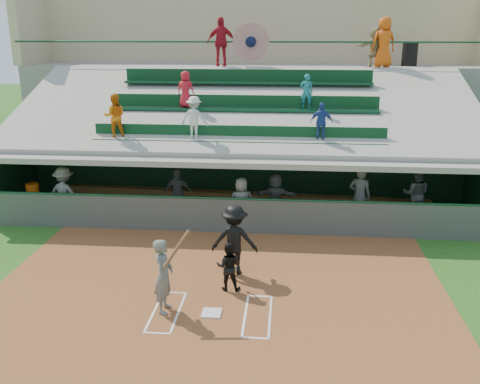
# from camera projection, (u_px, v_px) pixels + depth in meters

# --- Properties ---
(ground) EXTENTS (100.00, 100.00, 0.00)m
(ground) POSITION_uv_depth(u_px,v_px,m) (212.00, 314.00, 11.90)
(ground) COLOR #235317
(ground) RESTS_ON ground
(dirt_slab) EXTENTS (11.00, 9.00, 0.02)m
(dirt_slab) POSITION_uv_depth(u_px,v_px,m) (215.00, 303.00, 12.37)
(dirt_slab) COLOR brown
(dirt_slab) RESTS_ON ground
(home_plate) EXTENTS (0.43, 0.43, 0.03)m
(home_plate) POSITION_uv_depth(u_px,v_px,m) (212.00, 313.00, 11.89)
(home_plate) COLOR silver
(home_plate) RESTS_ON dirt_slab
(batters_box_chalk) EXTENTS (2.65, 1.85, 0.01)m
(batters_box_chalk) POSITION_uv_depth(u_px,v_px,m) (212.00, 313.00, 11.89)
(batters_box_chalk) COLOR silver
(batters_box_chalk) RESTS_ON dirt_slab
(dugout_floor) EXTENTS (16.00, 3.50, 0.04)m
(dugout_floor) POSITION_uv_depth(u_px,v_px,m) (239.00, 214.00, 18.32)
(dugout_floor) COLOR gray
(dugout_floor) RESTS_ON ground
(concourse_slab) EXTENTS (20.00, 3.00, 4.60)m
(concourse_slab) POSITION_uv_depth(u_px,v_px,m) (253.00, 117.00, 24.09)
(concourse_slab) COLOR gray
(concourse_slab) RESTS_ON ground
(grandstand) EXTENTS (20.40, 10.40, 7.80)m
(grandstand) POSITION_uv_depth(u_px,v_px,m) (248.00, 130.00, 21.26)
(grandstand) COLOR #4B504B
(grandstand) RESTS_ON ground
(batter_at_plate) EXTENTS (0.84, 0.74, 1.95)m
(batter_at_plate) POSITION_uv_depth(u_px,v_px,m) (164.00, 275.00, 11.77)
(batter_at_plate) COLOR #585B55
(batter_at_plate) RESTS_ON dirt_slab
(catcher) EXTENTS (0.59, 0.46, 1.21)m
(catcher) POSITION_uv_depth(u_px,v_px,m) (228.00, 266.00, 12.84)
(catcher) COLOR black
(catcher) RESTS_ON dirt_slab
(home_umpire) EXTENTS (1.19, 0.69, 1.84)m
(home_umpire) POSITION_uv_depth(u_px,v_px,m) (234.00, 240.00, 13.62)
(home_umpire) COLOR black
(home_umpire) RESTS_ON dirt_slab
(dugout_bench) EXTENTS (13.40, 1.30, 0.40)m
(dugout_bench) POSITION_uv_depth(u_px,v_px,m) (239.00, 198.00, 19.37)
(dugout_bench) COLOR olive
(dugout_bench) RESTS_ON dugout_floor
(white_table) EXTENTS (0.88, 0.74, 0.68)m
(white_table) POSITION_uv_depth(u_px,v_px,m) (36.00, 205.00, 18.14)
(white_table) COLOR white
(white_table) RESTS_ON dugout_floor
(water_cooler) EXTENTS (0.43, 0.43, 0.43)m
(water_cooler) POSITION_uv_depth(u_px,v_px,m) (33.00, 190.00, 17.92)
(water_cooler) COLOR orange
(water_cooler) RESTS_ON white_table
(dugout_player_a) EXTENTS (1.26, 0.85, 1.80)m
(dugout_player_a) POSITION_uv_depth(u_px,v_px,m) (65.00, 194.00, 17.45)
(dugout_player_a) COLOR #61645E
(dugout_player_a) RESTS_ON dugout_floor
(dugout_player_b) EXTENTS (0.95, 0.44, 1.57)m
(dugout_player_b) POSITION_uv_depth(u_px,v_px,m) (178.00, 192.00, 18.00)
(dugout_player_b) COLOR #585B56
(dugout_player_b) RESTS_ON dugout_floor
(dugout_player_c) EXTENTS (0.88, 0.65, 1.63)m
(dugout_player_c) POSITION_uv_depth(u_px,v_px,m) (242.00, 203.00, 16.80)
(dugout_player_c) COLOR #595C57
(dugout_player_c) RESTS_ON dugout_floor
(dugout_player_d) EXTENTS (1.47, 0.54, 1.56)m
(dugout_player_d) POSITION_uv_depth(u_px,v_px,m) (275.00, 197.00, 17.54)
(dugout_player_d) COLOR #5E605B
(dugout_player_d) RESTS_ON dugout_floor
(dugout_player_e) EXTENTS (0.80, 0.63, 1.91)m
(dugout_player_e) POSITION_uv_depth(u_px,v_px,m) (360.00, 196.00, 17.02)
(dugout_player_e) COLOR #51534F
(dugout_player_e) RESTS_ON dugout_floor
(dugout_player_f) EXTENTS (0.97, 0.82, 1.76)m
(dugout_player_f) POSITION_uv_depth(u_px,v_px,m) (416.00, 194.00, 17.51)
(dugout_player_f) COLOR #575954
(dugout_player_f) RESTS_ON dugout_floor
(trash_bin) EXTENTS (0.64, 0.64, 0.96)m
(trash_bin) POSITION_uv_depth(u_px,v_px,m) (410.00, 54.00, 22.53)
(trash_bin) COLOR black
(trash_bin) RESTS_ON concourse_slab
(concourse_staff_a) EXTENTS (1.22, 0.65, 1.98)m
(concourse_staff_a) POSITION_uv_depth(u_px,v_px,m) (221.00, 42.00, 21.85)
(concourse_staff_a) COLOR #B11422
(concourse_staff_a) RESTS_ON concourse_slab
(concourse_staff_b) EXTENTS (1.09, 0.84, 1.98)m
(concourse_staff_b) POSITION_uv_depth(u_px,v_px,m) (384.00, 42.00, 21.29)
(concourse_staff_b) COLOR #DB4F0C
(concourse_staff_b) RESTS_ON concourse_slab
(concourse_staff_c) EXTENTS (1.53, 0.93, 1.57)m
(concourse_staff_c) POSITION_uv_depth(u_px,v_px,m) (374.00, 47.00, 21.58)
(concourse_staff_c) COLOR tan
(concourse_staff_c) RESTS_ON concourse_slab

